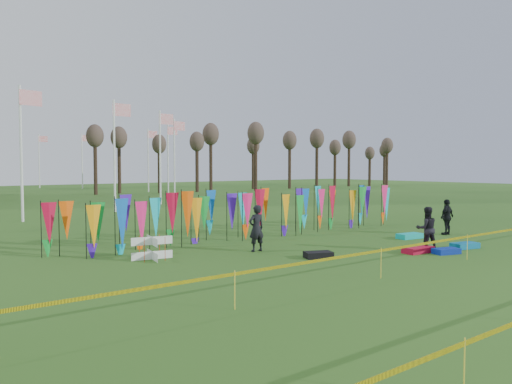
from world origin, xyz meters
TOP-DOWN VIEW (x-y plane):
  - ground at (0.00, 0.00)m, footprint 160.00×160.00m
  - banner_row at (0.28, 7.42)m, footprint 18.64×0.64m
  - caution_tape_near at (-0.22, -1.38)m, footprint 26.00×0.02m
  - tree_line at (32.00, 44.00)m, footprint 53.92×1.92m
  - box_kite at (-5.94, 5.35)m, footprint 0.75×0.75m
  - person_left at (-1.98, 4.49)m, footprint 0.69×0.52m
  - person_mid at (3.37, 0.61)m, footprint 0.98×0.89m
  - person_right at (8.10, 2.66)m, footprint 1.02×0.61m
  - kite_bag_turquoise at (5.09, 0.01)m, footprint 1.21×0.78m
  - kite_bag_blue at (3.35, -0.25)m, footprint 1.09×0.76m
  - kite_bag_red at (2.70, 0.52)m, footprint 1.29×0.66m
  - kite_bag_black at (-1.06, 2.05)m, footprint 1.13×0.91m
  - kite_bag_teal at (5.63, 2.99)m, footprint 1.26×0.71m

SIDE VIEW (x-z plane):
  - ground at x=0.00m, z-range 0.00..0.00m
  - kite_bag_blue at x=3.35m, z-range 0.00..0.21m
  - kite_bag_turquoise at x=5.09m, z-range 0.00..0.22m
  - kite_bag_black at x=-1.06m, z-range 0.00..0.23m
  - kite_bag_red at x=2.70m, z-range 0.00..0.23m
  - kite_bag_teal at x=5.63m, z-range 0.00..0.23m
  - box_kite at x=-5.94m, z-range 0.00..0.83m
  - caution_tape_near at x=-0.22m, z-range 0.33..1.23m
  - person_right at x=8.10m, z-range 0.00..1.71m
  - person_mid at x=3.37m, z-range 0.00..1.71m
  - person_left at x=-1.98m, z-range 0.00..1.80m
  - banner_row at x=0.28m, z-range 0.18..2.31m
  - tree_line at x=32.00m, z-range 2.25..10.09m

